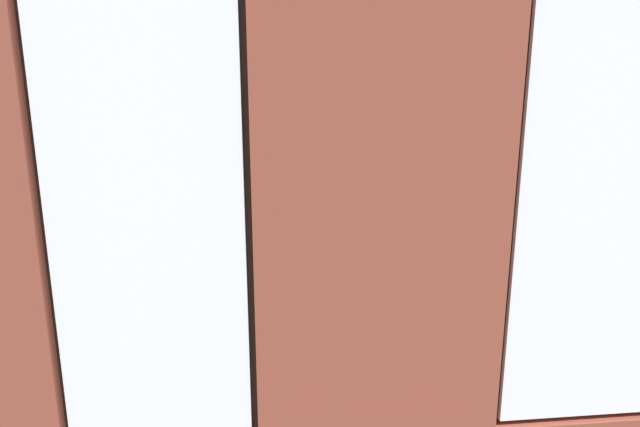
{
  "coord_description": "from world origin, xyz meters",
  "views": [
    {
      "loc": [
        0.57,
        5.28,
        2.51
      ],
      "look_at": [
        0.03,
        0.4,
        1.18
      ],
      "focal_mm": 35.0,
      "sensor_mm": 36.0,
      "label": 1
    }
  ],
  "objects_px": {
    "couch_left": "(578,287)",
    "cup_ceramic": "(288,278)",
    "couch_by_window": "(349,419)",
    "remote_gray": "(258,293)",
    "table_plant_small": "(325,278)",
    "potted_plant_by_left_couch": "(485,246)",
    "papasan_chair": "(228,232)",
    "potted_plant_beside_window_right": "(45,396)",
    "media_console": "(9,301)",
    "potted_plant_between_couches": "(568,373)",
    "potted_plant_corner_near_left": "(504,182)",
    "coffee_table": "(310,291)",
    "candle_jar": "(310,280)"
  },
  "relations": [
    {
      "from": "potted_plant_by_left_couch",
      "to": "potted_plant_corner_near_left",
      "type": "bearing_deg",
      "value": -121.67
    },
    {
      "from": "potted_plant_between_couches",
      "to": "couch_left",
      "type": "bearing_deg",
      "value": -120.17
    },
    {
      "from": "coffee_table",
      "to": "remote_gray",
      "type": "xyz_separation_m",
      "value": [
        0.46,
        0.13,
        0.06
      ]
    },
    {
      "from": "potted_plant_by_left_couch",
      "to": "media_console",
      "type": "bearing_deg",
      "value": 11.59
    },
    {
      "from": "couch_by_window",
      "to": "remote_gray",
      "type": "xyz_separation_m",
      "value": [
        0.51,
        -1.76,
        0.12
      ]
    },
    {
      "from": "potted_plant_by_left_couch",
      "to": "coffee_table",
      "type": "bearing_deg",
      "value": 31.34
    },
    {
      "from": "candle_jar",
      "to": "remote_gray",
      "type": "xyz_separation_m",
      "value": [
        0.46,
        0.13,
        -0.05
      ]
    },
    {
      "from": "cup_ceramic",
      "to": "papasan_chair",
      "type": "xyz_separation_m",
      "value": [
        0.58,
        -1.61,
        -0.04
      ]
    },
    {
      "from": "table_plant_small",
      "to": "potted_plant_corner_near_left",
      "type": "distance_m",
      "value": 3.44
    },
    {
      "from": "table_plant_small",
      "to": "media_console",
      "type": "bearing_deg",
      "value": -8.73
    },
    {
      "from": "remote_gray",
      "to": "potted_plant_corner_near_left",
      "type": "height_order",
      "value": "potted_plant_corner_near_left"
    },
    {
      "from": "media_console",
      "to": "papasan_chair",
      "type": "distance_m",
      "value": 2.39
    },
    {
      "from": "potted_plant_corner_near_left",
      "to": "potted_plant_beside_window_right",
      "type": "height_order",
      "value": "potted_plant_corner_near_left"
    },
    {
      "from": "media_console",
      "to": "papasan_chair",
      "type": "xyz_separation_m",
      "value": [
        -1.91,
        -1.42,
        0.15
      ]
    },
    {
      "from": "couch_left",
      "to": "cup_ceramic",
      "type": "distance_m",
      "value": 2.7
    },
    {
      "from": "coffee_table",
      "to": "candle_jar",
      "type": "height_order",
      "value": "candle_jar"
    },
    {
      "from": "couch_left",
      "to": "potted_plant_corner_near_left",
      "type": "relative_size",
      "value": 1.35
    },
    {
      "from": "couch_left",
      "to": "papasan_chair",
      "type": "height_order",
      "value": "couch_left"
    },
    {
      "from": "table_plant_small",
      "to": "potted_plant_by_left_couch",
      "type": "height_order",
      "value": "table_plant_small"
    },
    {
      "from": "candle_jar",
      "to": "potted_plant_by_left_couch",
      "type": "height_order",
      "value": "candle_jar"
    },
    {
      "from": "remote_gray",
      "to": "potted_plant_corner_near_left",
      "type": "bearing_deg",
      "value": -142.77
    },
    {
      "from": "couch_left",
      "to": "table_plant_small",
      "type": "height_order",
      "value": "couch_left"
    },
    {
      "from": "couch_by_window",
      "to": "candle_jar",
      "type": "xyz_separation_m",
      "value": [
        0.06,
        -1.9,
        0.16
      ]
    },
    {
      "from": "media_console",
      "to": "potted_plant_corner_near_left",
      "type": "relative_size",
      "value": 0.78
    },
    {
      "from": "couch_by_window",
      "to": "cup_ceramic",
      "type": "height_order",
      "value": "couch_by_window"
    },
    {
      "from": "candle_jar",
      "to": "potted_plant_beside_window_right",
      "type": "distance_m",
      "value": 2.59
    },
    {
      "from": "coffee_table",
      "to": "table_plant_small",
      "type": "distance_m",
      "value": 0.25
    },
    {
      "from": "table_plant_small",
      "to": "potted_plant_by_left_couch",
      "type": "bearing_deg",
      "value": -144.61
    },
    {
      "from": "cup_ceramic",
      "to": "candle_jar",
      "type": "distance_m",
      "value": 0.22
    },
    {
      "from": "cup_ceramic",
      "to": "potted_plant_between_couches",
      "type": "xyz_separation_m",
      "value": [
        -1.64,
        1.95,
        0.04
      ]
    },
    {
      "from": "couch_by_window",
      "to": "potted_plant_by_left_couch",
      "type": "xyz_separation_m",
      "value": [
        -2.05,
        -3.18,
        -0.01
      ]
    },
    {
      "from": "cup_ceramic",
      "to": "media_console",
      "type": "distance_m",
      "value": 2.51
    },
    {
      "from": "candle_jar",
      "to": "media_console",
      "type": "distance_m",
      "value": 2.71
    },
    {
      "from": "potted_plant_beside_window_right",
      "to": "candle_jar",
      "type": "bearing_deg",
      "value": -129.44
    },
    {
      "from": "coffee_table",
      "to": "papasan_chair",
      "type": "height_order",
      "value": "papasan_chair"
    },
    {
      "from": "media_console",
      "to": "potted_plant_between_couches",
      "type": "distance_m",
      "value": 4.66
    },
    {
      "from": "coffee_table",
      "to": "remote_gray",
      "type": "bearing_deg",
      "value": 16.0
    },
    {
      "from": "coffee_table",
      "to": "cup_ceramic",
      "type": "distance_m",
      "value": 0.24
    },
    {
      "from": "media_console",
      "to": "potted_plant_by_left_couch",
      "type": "bearing_deg",
      "value": -168.41
    },
    {
      "from": "potted_plant_corner_near_left",
      "to": "potted_plant_between_couches",
      "type": "height_order",
      "value": "potted_plant_between_couches"
    },
    {
      "from": "cup_ceramic",
      "to": "candle_jar",
      "type": "xyz_separation_m",
      "value": [
        -0.19,
        0.11,
        0.01
      ]
    },
    {
      "from": "couch_left",
      "to": "potted_plant_by_left_couch",
      "type": "xyz_separation_m",
      "value": [
        0.4,
        -1.31,
        -0.01
      ]
    },
    {
      "from": "couch_by_window",
      "to": "potted_plant_between_couches",
      "type": "xyz_separation_m",
      "value": [
        -1.4,
        -0.05,
        0.19
      ]
    },
    {
      "from": "coffee_table",
      "to": "media_console",
      "type": "xyz_separation_m",
      "value": [
        2.69,
        -0.3,
        -0.09
      ]
    },
    {
      "from": "papasan_chair",
      "to": "potted_plant_between_couches",
      "type": "relative_size",
      "value": 0.7
    },
    {
      "from": "couch_by_window",
      "to": "remote_gray",
      "type": "bearing_deg",
      "value": -73.74
    },
    {
      "from": "papasan_chair",
      "to": "potted_plant_beside_window_right",
      "type": "bearing_deg",
      "value": 76.88
    },
    {
      "from": "potted_plant_beside_window_right",
      "to": "couch_by_window",
      "type": "bearing_deg",
      "value": -176.62
    },
    {
      "from": "cup_ceramic",
      "to": "potted_plant_by_left_couch",
      "type": "distance_m",
      "value": 2.58
    },
    {
      "from": "candle_jar",
      "to": "media_console",
      "type": "bearing_deg",
      "value": -6.34
    }
  ]
}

